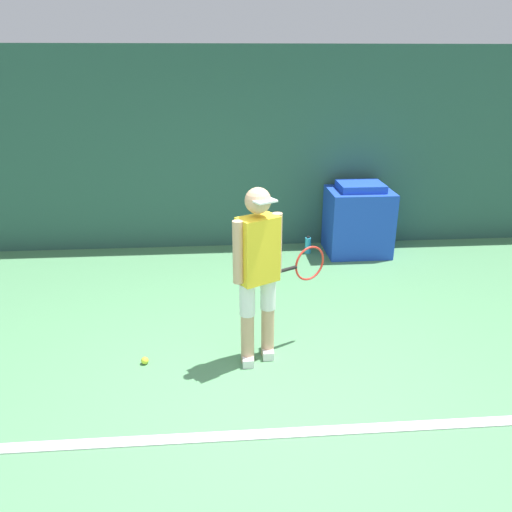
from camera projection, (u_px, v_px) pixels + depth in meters
ground_plane at (268, 395)px, 4.11m from camera, size 24.00×24.00×0.00m
back_wall at (243, 151)px, 6.97m from camera, size 24.00×0.10×2.77m
court_baseline at (274, 434)px, 3.69m from camera, size 21.60×0.10×0.01m
tennis_player at (259, 269)px, 4.31m from camera, size 0.88×0.55×1.62m
tennis_ball at (145, 361)px, 4.53m from camera, size 0.07×0.07×0.07m
covered_chair at (358, 220)px, 6.99m from camera, size 0.86×0.72×1.01m
water_bottle at (308, 245)px, 7.08m from camera, size 0.08×0.08×0.25m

